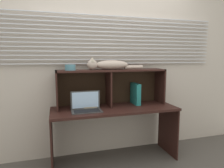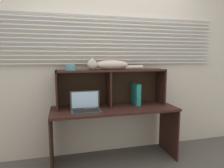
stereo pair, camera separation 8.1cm
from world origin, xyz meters
TOP-DOWN VIEW (x-y plane):
  - back_panel_with_blinds at (0.00, 0.55)m, footprint 4.40×0.08m
  - desk at (0.00, 0.23)m, footprint 1.59×0.56m
  - hutch_shelf_unit at (-0.00, 0.39)m, footprint 1.43×0.29m
  - cat at (-0.04, 0.35)m, footprint 0.75×0.15m
  - laptop at (-0.37, 0.19)m, footprint 0.36×0.20m
  - binder_upright at (0.33, 0.35)m, footprint 0.06×0.24m
  - book_stack at (-0.31, 0.35)m, footprint 0.17×0.23m
  - small_basket at (-0.53, 0.35)m, footprint 0.13×0.13m

SIDE VIEW (x-z plane):
  - desk at x=0.00m, z-range 0.23..0.94m
  - book_stack at x=-0.31m, z-range 0.71..0.74m
  - laptop at x=-0.37m, z-range 0.65..0.88m
  - binder_upright at x=0.33m, z-range 0.71..0.99m
  - hutch_shelf_unit at x=0.00m, z-range 0.80..1.28m
  - small_basket at x=-0.53m, z-range 1.19..1.26m
  - cat at x=-0.04m, z-range 1.17..1.33m
  - back_panel_with_blinds at x=0.00m, z-range 0.01..2.51m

